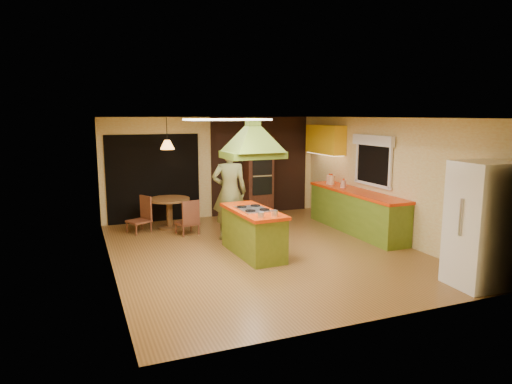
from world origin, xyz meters
name	(u,v)px	position (x,y,z in m)	size (l,w,h in m)	color
ground	(264,251)	(0.00, 0.00, 0.00)	(6.50, 6.50, 0.00)	brown
room_walls	(264,186)	(0.00, 0.00, 1.25)	(5.50, 6.50, 6.50)	beige
ceiling_plane	(264,118)	(0.00, 0.00, 2.50)	(6.50, 6.50, 0.00)	silver
brick_panel	(260,165)	(1.25, 3.23, 1.25)	(2.64, 0.03, 2.50)	#381E14
nook_opening	(154,178)	(-1.50, 3.23, 1.05)	(2.20, 0.03, 2.10)	black
right_counter	(356,211)	(2.45, 0.60, 0.46)	(0.62, 3.05, 0.92)	olive
upper_cabinets	(325,139)	(2.57, 2.20, 1.95)	(0.34, 1.40, 0.70)	yellow
window_right	(373,152)	(2.70, 0.40, 1.77)	(0.12, 1.35, 1.06)	black
fluor_panel	(227,120)	(-1.10, -1.20, 2.48)	(1.20, 0.60, 0.03)	white
kitchen_island	(253,232)	(-0.26, -0.11, 0.43)	(0.75, 1.71, 0.86)	olive
range_hood	(253,132)	(-0.26, -0.11, 2.25)	(1.06, 0.79, 0.79)	#50681A
man	(230,192)	(-0.31, 1.08, 0.99)	(0.72, 0.47, 1.98)	brown
refrigerator	(481,225)	(2.31, -2.83, 0.94)	(0.78, 0.73, 1.89)	white
wall_oven	(258,176)	(1.07, 2.95, 1.01)	(0.69, 0.63, 2.01)	#472317
dining_table	(169,207)	(-1.31, 2.41, 0.49)	(0.92, 0.92, 0.70)	brown
chair_left	(138,215)	(-2.01, 2.31, 0.40)	(0.43, 0.43, 0.79)	brown
chair_near	(187,217)	(-1.06, 1.76, 0.38)	(0.42, 0.42, 0.77)	brown
pendant_lamp	(167,145)	(-1.31, 2.41, 1.90)	(0.32, 0.32, 0.20)	#FF9E3F
canister_large	(332,180)	(2.40, 1.57, 1.03)	(0.15, 0.15, 0.22)	#F1E3C2
canister_medium	(330,180)	(2.40, 1.66, 1.02)	(0.15, 0.15, 0.21)	#FFEBCD
canister_small	(343,184)	(2.40, 1.05, 1.00)	(0.13, 0.13, 0.17)	#F4DCC4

